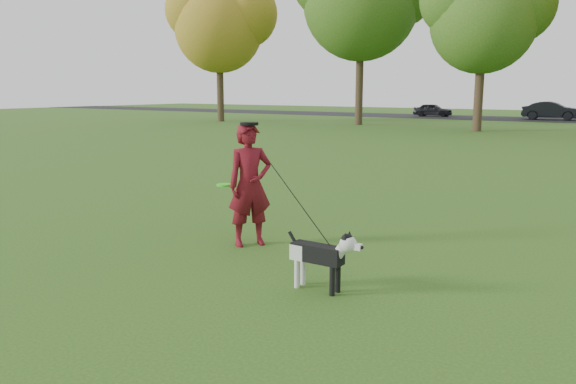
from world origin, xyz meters
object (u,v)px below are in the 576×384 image
Objects in this scene: man at (250,185)px; car_mid at (552,111)px; dog at (323,253)px; car_left at (433,110)px.

man is 0.45× the size of car_mid.
dog is 40.95m from car_mid.
man is 41.21m from car_left.
car_left is at bearing 87.32° from car_mid.
car_mid is (-2.10, 39.65, -0.22)m from man.
man is 39.71m from car_mid.
car_left is (-11.23, 39.65, -0.35)m from man.
car_mid is at bearing -93.04° from car_left.
dog is at bearing -85.59° from man.
car_mid is at bearing 95.60° from dog.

